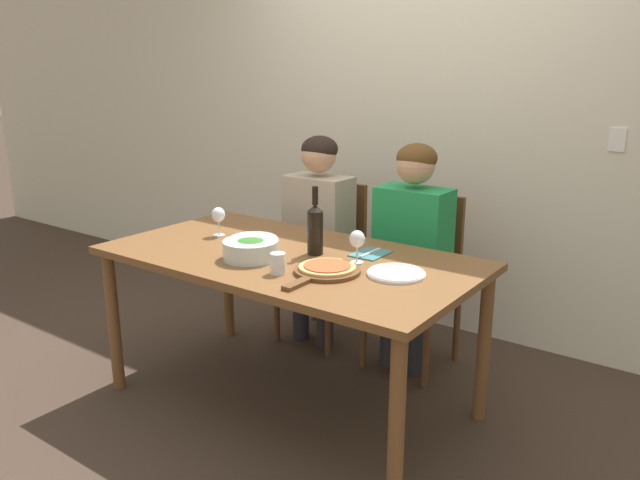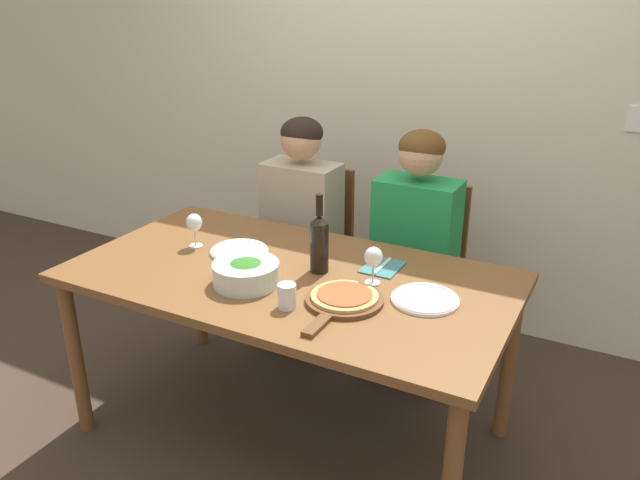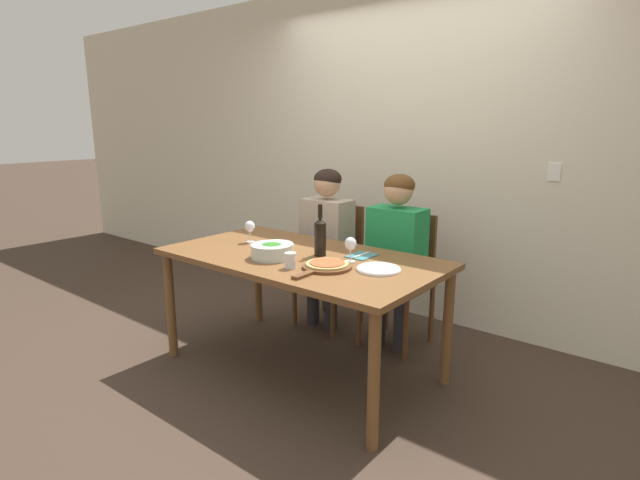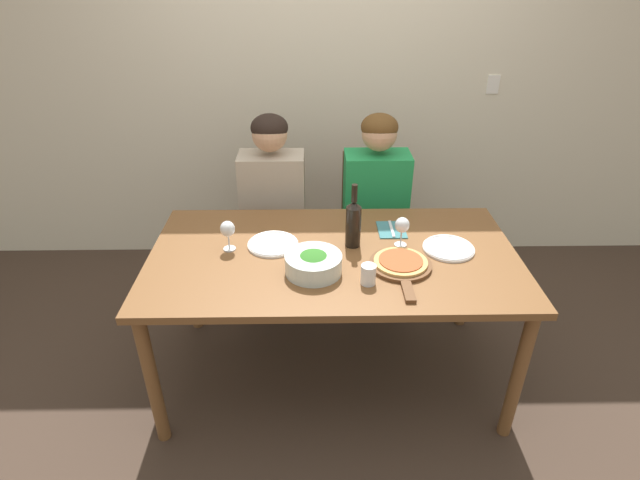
% 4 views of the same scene
% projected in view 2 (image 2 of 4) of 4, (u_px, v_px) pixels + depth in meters
% --- Properties ---
extents(ground_plane, '(40.00, 40.00, 0.00)m').
position_uv_depth(ground_plane, '(292.00, 430.00, 2.76)').
color(ground_plane, '#3D2D23').
extents(back_wall, '(10.00, 0.06, 2.70)m').
position_uv_depth(back_wall, '(415.00, 81.00, 3.35)').
color(back_wall, beige).
rests_on(back_wall, ground).
extents(dining_table, '(1.75, 0.94, 0.77)m').
position_uv_depth(dining_table, '(289.00, 291.00, 2.50)').
color(dining_table, brown).
rests_on(dining_table, ground).
extents(chair_left, '(0.42, 0.42, 0.94)m').
position_uv_depth(chair_left, '(311.00, 249.00, 3.36)').
color(chair_left, brown).
rests_on(chair_left, ground).
extents(chair_right, '(0.42, 0.42, 0.94)m').
position_uv_depth(chair_right, '(420.00, 272.00, 3.09)').
color(chair_right, brown).
rests_on(chair_right, ground).
extents(person_woman, '(0.47, 0.51, 1.24)m').
position_uv_depth(person_woman, '(300.00, 214.00, 3.18)').
color(person_woman, '#28282D').
rests_on(person_woman, ground).
extents(person_man, '(0.47, 0.51, 1.24)m').
position_uv_depth(person_man, '(415.00, 234.00, 2.91)').
color(person_man, '#28282D').
rests_on(person_man, ground).
extents(wine_bottle, '(0.07, 0.07, 0.32)m').
position_uv_depth(wine_bottle, '(319.00, 242.00, 2.44)').
color(wine_bottle, black).
rests_on(wine_bottle, dining_table).
extents(broccoli_bowl, '(0.25, 0.25, 0.10)m').
position_uv_depth(broccoli_bowl, '(246.00, 273.00, 2.36)').
color(broccoli_bowl, silver).
rests_on(broccoli_bowl, dining_table).
extents(dinner_plate_left, '(0.25, 0.25, 0.02)m').
position_uv_depth(dinner_plate_left, '(239.00, 251.00, 2.66)').
color(dinner_plate_left, white).
rests_on(dinner_plate_left, dining_table).
extents(dinner_plate_right, '(0.25, 0.25, 0.02)m').
position_uv_depth(dinner_plate_right, '(425.00, 299.00, 2.25)').
color(dinner_plate_right, white).
rests_on(dinner_plate_right, dining_table).
extents(pizza_on_board, '(0.28, 0.42, 0.04)m').
position_uv_depth(pizza_on_board, '(343.00, 299.00, 2.23)').
color(pizza_on_board, brown).
rests_on(pizza_on_board, dining_table).
extents(wine_glass_left, '(0.07, 0.07, 0.15)m').
position_uv_depth(wine_glass_left, '(194.00, 224.00, 2.68)').
color(wine_glass_left, silver).
rests_on(wine_glass_left, dining_table).
extents(wine_glass_right, '(0.07, 0.07, 0.15)m').
position_uv_depth(wine_glass_right, '(373.00, 259.00, 2.34)').
color(wine_glass_right, silver).
rests_on(wine_glass_right, dining_table).
extents(water_tumbler, '(0.07, 0.07, 0.09)m').
position_uv_depth(water_tumbler, '(287.00, 296.00, 2.19)').
color(water_tumbler, silver).
rests_on(water_tumbler, dining_table).
extents(fork_on_napkin, '(0.14, 0.18, 0.01)m').
position_uv_depth(fork_on_napkin, '(383.00, 267.00, 2.51)').
color(fork_on_napkin, '#387075').
rests_on(fork_on_napkin, dining_table).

